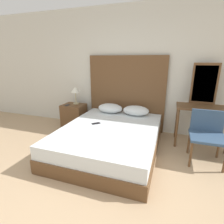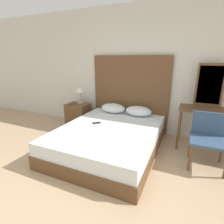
{
  "view_description": "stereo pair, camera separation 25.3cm",
  "coord_description": "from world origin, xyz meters",
  "px_view_note": "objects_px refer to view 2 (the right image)",
  "views": [
    {
      "loc": [
        0.89,
        -1.2,
        1.61
      ],
      "look_at": [
        -0.1,
        1.64,
        0.69
      ],
      "focal_mm": 28.0,
      "sensor_mm": 36.0,
      "label": 1
    },
    {
      "loc": [
        1.12,
        -1.11,
        1.61
      ],
      "look_at": [
        -0.1,
        1.64,
        0.69
      ],
      "focal_mm": 28.0,
      "sensor_mm": 36.0,
      "label": 2
    }
  ],
  "objects_px": {
    "phone_on_bed": "(96,123)",
    "table_lamp": "(80,90)",
    "vanity_desk": "(206,116)",
    "chair": "(209,136)",
    "bed": "(110,138)",
    "phone_on_nightstand": "(72,104)",
    "nightstand": "(78,115)"
  },
  "relations": [
    {
      "from": "phone_on_bed",
      "to": "table_lamp",
      "type": "bearing_deg",
      "value": 138.26
    },
    {
      "from": "phone_on_bed",
      "to": "vanity_desk",
      "type": "xyz_separation_m",
      "value": [
        1.86,
        0.66,
        0.19
      ]
    },
    {
      "from": "chair",
      "to": "bed",
      "type": "bearing_deg",
      "value": -173.38
    },
    {
      "from": "chair",
      "to": "vanity_desk",
      "type": "bearing_deg",
      "value": 92.67
    },
    {
      "from": "phone_on_nightstand",
      "to": "table_lamp",
      "type": "bearing_deg",
      "value": 56.97
    },
    {
      "from": "bed",
      "to": "vanity_desk",
      "type": "distance_m",
      "value": 1.77
    },
    {
      "from": "table_lamp",
      "to": "vanity_desk",
      "type": "xyz_separation_m",
      "value": [
        2.73,
        -0.12,
        -0.26
      ]
    },
    {
      "from": "phone_on_nightstand",
      "to": "vanity_desk",
      "type": "relative_size",
      "value": 0.17
    },
    {
      "from": "phone_on_bed",
      "to": "chair",
      "type": "height_order",
      "value": "chair"
    },
    {
      "from": "nightstand",
      "to": "chair",
      "type": "bearing_deg",
      "value": -11.7
    },
    {
      "from": "nightstand",
      "to": "phone_on_nightstand",
      "type": "height_order",
      "value": "phone_on_nightstand"
    },
    {
      "from": "bed",
      "to": "table_lamp",
      "type": "relative_size",
      "value": 5.2
    },
    {
      "from": "phone_on_nightstand",
      "to": "chair",
      "type": "xyz_separation_m",
      "value": [
        2.88,
        -0.47,
        -0.09
      ]
    },
    {
      "from": "phone_on_bed",
      "to": "phone_on_nightstand",
      "type": "height_order",
      "value": "phone_on_nightstand"
    },
    {
      "from": "bed",
      "to": "nightstand",
      "type": "relative_size",
      "value": 3.77
    },
    {
      "from": "nightstand",
      "to": "vanity_desk",
      "type": "distance_m",
      "value": 2.78
    },
    {
      "from": "bed",
      "to": "vanity_desk",
      "type": "relative_size",
      "value": 2.34
    },
    {
      "from": "phone_on_bed",
      "to": "vanity_desk",
      "type": "relative_size",
      "value": 0.17
    },
    {
      "from": "chair",
      "to": "table_lamp",
      "type": "bearing_deg",
      "value": 166.5
    },
    {
      "from": "bed",
      "to": "vanity_desk",
      "type": "xyz_separation_m",
      "value": [
        1.56,
        0.73,
        0.41
      ]
    },
    {
      "from": "chair",
      "to": "phone_on_bed",
      "type": "bearing_deg",
      "value": -176.65
    },
    {
      "from": "phone_on_bed",
      "to": "chair",
      "type": "distance_m",
      "value": 1.89
    },
    {
      "from": "nightstand",
      "to": "vanity_desk",
      "type": "height_order",
      "value": "vanity_desk"
    },
    {
      "from": "bed",
      "to": "nightstand",
      "type": "height_order",
      "value": "nightstand"
    },
    {
      "from": "phone_on_nightstand",
      "to": "chair",
      "type": "distance_m",
      "value": 2.92
    },
    {
      "from": "bed",
      "to": "table_lamp",
      "type": "bearing_deg",
      "value": 144.23
    },
    {
      "from": "nightstand",
      "to": "phone_on_nightstand",
      "type": "distance_m",
      "value": 0.32
    },
    {
      "from": "phone_on_bed",
      "to": "nightstand",
      "type": "bearing_deg",
      "value": 142.4
    },
    {
      "from": "vanity_desk",
      "to": "chair",
      "type": "height_order",
      "value": "chair"
    },
    {
      "from": "phone_on_bed",
      "to": "vanity_desk",
      "type": "distance_m",
      "value": 1.98
    },
    {
      "from": "phone_on_nightstand",
      "to": "chair",
      "type": "bearing_deg",
      "value": -9.24
    },
    {
      "from": "nightstand",
      "to": "chair",
      "type": "xyz_separation_m",
      "value": [
        2.78,
        -0.58,
        0.2
      ]
    }
  ]
}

